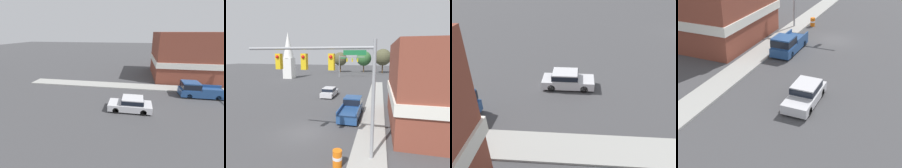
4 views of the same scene
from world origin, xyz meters
The scene contains 11 objects.
ground_plane centered at (0.00, 0.00, 0.00)m, with size 200.00×200.00×0.00m, color #424244.
sidewalk_curb centered at (5.70, 0.00, 0.07)m, with size 2.40×60.00×0.14m.
near_signal_assembly centered at (3.01, -2.64, 5.74)m, with size 8.73×0.49×7.71m.
far_signal_assembly centered at (-3.09, 37.71, 4.84)m, with size 7.53×0.49×6.59m.
car_lead centered at (-1.71, 13.62, 0.79)m, with size 1.92×4.53×1.51m.
pickup_truck_parked centered at (3.30, 5.38, 0.96)m, with size 2.00×5.36×1.96m.
construction_barrel centered at (3.90, -3.84, 0.54)m, with size 0.60×0.60×1.07m.
church_steeple centered at (-19.35, 32.49, 6.82)m, with size 2.95×2.95×13.03m.
backdrop_tree_left_far centered at (-8.82, 52.98, 5.09)m, with size 5.18×5.18×7.70m.
backdrop_tree_left_mid centered at (-0.08, 55.78, 5.33)m, with size 5.77×5.77×8.22m.
backdrop_tree_center centered at (7.05, 53.40, 5.83)m, with size 6.06×6.06×8.87m.
Camera 2 is at (6.23, -13.32, 6.80)m, focal length 28.00 mm.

